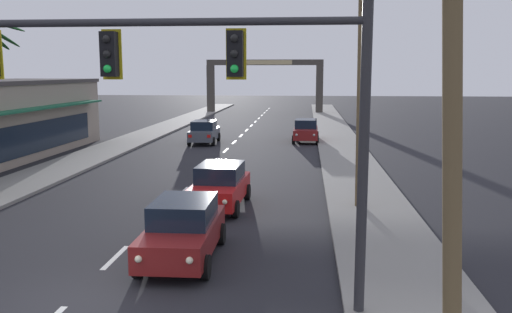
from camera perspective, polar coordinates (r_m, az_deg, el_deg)
ground_plane at (r=13.20m, az=-19.59°, el=-14.73°), size 220.00×220.00×0.00m
sidewalk_right at (r=31.44m, az=9.76°, el=-0.57°), size 3.20×110.00×0.14m
sidewalk_left at (r=33.97m, az=-17.48°, el=-0.16°), size 3.20×110.00×0.14m
lane_markings at (r=31.02m, az=-3.79°, el=-0.71°), size 4.28×86.96×0.01m
traffic_signal_mast at (r=11.30m, az=-7.05°, el=7.93°), size 10.65×0.41×6.83m
sedan_lead_at_stop_bar at (r=15.26m, az=-7.71°, el=-7.64°), size 2.00×4.47×1.68m
sedan_third_in_queue at (r=20.85m, az=-3.85°, el=-3.09°), size 2.08×4.50×1.68m
sedan_oncoming_far at (r=39.73m, az=-5.51°, el=2.62°), size 2.04×4.49×1.68m
sedan_parked_nearest_kerb at (r=40.72m, az=5.29°, el=2.77°), size 2.00×4.47×1.68m
palm_right_second at (r=20.53m, az=11.19°, el=14.62°), size 4.71×4.33×10.03m
town_gateway_arch at (r=69.49m, az=0.92°, el=8.26°), size 14.88×0.90×6.77m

